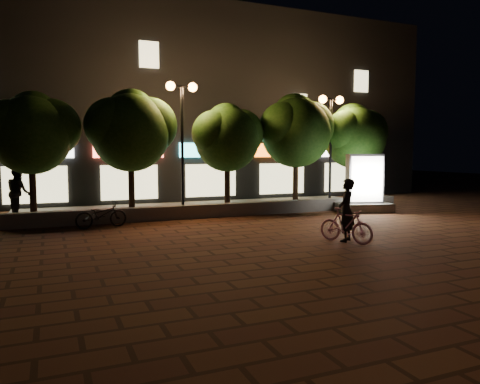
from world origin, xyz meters
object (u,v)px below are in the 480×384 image
tree_far_right (355,134)px  pedestrian (19,192)px  tree_left (131,128)px  tree_mid (228,135)px  rider (346,210)px  ad_kiosk (364,189)px  street_lamp_left (182,114)px  tree_right (296,128)px  scooter_parked (101,215)px  scooter_pink (346,225)px  street_lamp_right (331,122)px  tree_far_left (32,130)px

tree_far_right → pedestrian: size_ratio=2.46×
tree_left → pedestrian: bearing=173.1°
tree_mid → rider: tree_mid is taller
pedestrian → tree_mid: bearing=-110.9°
rider → ad_kiosk: bearing=-172.1°
tree_mid → pedestrian: bearing=176.5°
street_lamp_left → ad_kiosk: 8.13m
tree_right → pedestrian: tree_right is taller
rider → scooter_parked: rider is taller
ad_kiosk → pedestrian: size_ratio=1.27×
tree_mid → tree_far_right: size_ratio=0.95×
street_lamp_left → scooter_pink: bearing=-70.7°
tree_far_right → street_lamp_left: 8.58m
tree_right → scooter_pink: 8.69m
pedestrian → scooter_pink: bearing=-150.9°
tree_left → rider: 9.17m
tree_far_right → scooter_pink: tree_far_right is taller
street_lamp_right → ad_kiosk: 3.69m
tree_far_right → street_lamp_right: (-1.55, -0.26, 0.53)m
tree_mid → scooter_pink: size_ratio=2.82×
tree_right → pedestrian: bearing=177.5°
scooter_pink → ad_kiosk: bearing=21.0°
tree_mid → ad_kiosk: bearing=-26.0°
tree_far_right → rider: 9.82m
street_lamp_left → scooter_parked: street_lamp_left is taller
street_lamp_left → pedestrian: 6.74m
street_lamp_left → tree_mid: bearing=7.3°
street_lamp_left → ad_kiosk: (7.20, -2.25, -3.05)m
scooter_pink → scooter_parked: (-5.98, 5.17, -0.04)m
tree_far_left → rider: bearing=-42.5°
tree_left → tree_right: tree_right is taller
rider → tree_mid: bearing=-125.0°
street_lamp_right → scooter_parked: street_lamp_right is taller
ad_kiosk → pedestrian: ad_kiosk is taller
tree_far_left → street_lamp_right: 12.47m
tree_mid → street_lamp_right: street_lamp_right is taller
tree_far_left → tree_mid: size_ratio=1.03×
street_lamp_right → ad_kiosk: street_lamp_right is taller
tree_far_left → tree_mid: bearing=-0.0°
tree_mid → scooter_parked: 6.59m
tree_right → tree_far_right: (3.20, -0.00, -0.20)m
tree_left → street_lamp_right: bearing=-1.7°
tree_left → street_lamp_right: 8.96m
tree_far_left → street_lamp_right: size_ratio=0.93×
tree_far_right → rider: tree_far_right is taller
scooter_parked → tree_mid: bearing=-75.2°
rider → pedestrian: pedestrian is taller
tree_far_left → scooter_pink: (8.03, -7.64, -2.81)m
street_lamp_right → tree_far_left: bearing=178.8°
tree_far_left → pedestrian: bearing=138.4°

